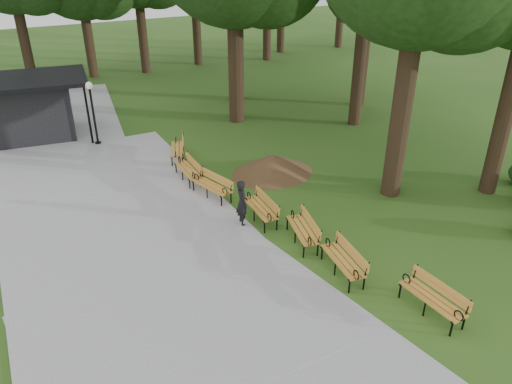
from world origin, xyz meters
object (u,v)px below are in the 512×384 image
bench_3 (260,208)px  bench_5 (188,170)px  dirt_mound (272,164)px  bench_6 (177,149)px  person (242,203)px  lamp_post (91,100)px  bench_1 (343,261)px  bench_2 (302,230)px  kiosk (32,108)px  bench_0 (432,299)px  bench_4 (212,186)px

bench_3 → bench_5: same height
dirt_mound → bench_3: bearing=-128.5°
bench_3 → bench_6: size_ratio=1.00×
dirt_mound → person: bearing=-136.1°
bench_5 → person: bearing=6.8°
lamp_post → bench_1: (3.37, -13.51, -1.68)m
bench_1 → bench_2: 1.91m
person → bench_2: bearing=-141.3°
person → lamp_post: (-2.28, 9.71, 1.32)m
bench_5 → bench_6: bearing=172.1°
kiosk → bench_3: kiosk is taller
dirt_mound → bench_5: bench_5 is taller
lamp_post → bench_6: (2.54, -3.46, -1.68)m
lamp_post → bench_0: 16.56m
lamp_post → bench_2: (3.35, -11.60, -1.68)m
bench_4 → bench_0: bearing=0.3°
lamp_post → bench_1: size_ratio=1.54×
person → lamp_post: lamp_post is taller
bench_5 → bench_6: size_ratio=1.00×
person → bench_1: 3.98m
lamp_post → bench_5: (2.08, -5.67, -1.68)m
bench_0 → bench_4: 8.69m
bench_1 → bench_5: bearing=-159.3°
lamp_post → bench_6: lamp_post is taller
lamp_post → bench_3: size_ratio=1.54×
person → bench_1: (1.09, -3.81, -0.36)m
dirt_mound → bench_3: size_ratio=1.51×
lamp_post → bench_2: lamp_post is taller
person → kiosk: bearing=29.7°
kiosk → bench_6: 7.73m
kiosk → bench_5: kiosk is taller
bench_4 → bench_6: size_ratio=1.00×
bench_3 → bench_5: bearing=-162.1°
bench_2 → bench_6: 8.18m
bench_2 → bench_3: bearing=-150.3°
bench_1 → bench_6: bearing=-164.0°
kiosk → lamp_post: lamp_post is taller
bench_5 → bench_3: bearing=15.6°
bench_5 → bench_6: 2.26m
person → kiosk: kiosk is taller
bench_6 → person: bearing=20.1°
bench_2 → bench_5: (-1.27, 5.93, 0.00)m
bench_0 → bench_3: bearing=-168.2°
bench_1 → bench_3: (-0.45, 3.74, 0.00)m
kiosk → bench_6: kiosk is taller
bench_1 → bench_4: (-1.12, 6.06, 0.00)m
dirt_mound → bench_2: 5.16m
lamp_post → bench_6: size_ratio=1.54×
lamp_post → bench_3: 10.34m
bench_0 → bench_3: size_ratio=1.00×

